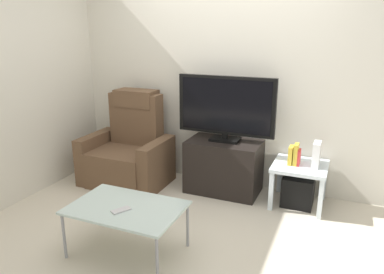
{
  "coord_description": "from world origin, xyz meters",
  "views": [
    {
      "loc": [
        1.28,
        -2.89,
        1.79
      ],
      "look_at": [
        -0.16,
        0.5,
        0.7
      ],
      "focal_mm": 34.57,
      "sensor_mm": 36.0,
      "label": 1
    }
  ],
  "objects_px": {
    "book_middle": "(296,154)",
    "book_rightmost": "(299,157)",
    "recliner_armchair": "(129,151)",
    "book_leftmost": "(291,155)",
    "coffee_table": "(126,209)",
    "television": "(226,107)",
    "tv_stand": "(224,166)",
    "game_console": "(316,154)",
    "subwoofer_box": "(298,190)",
    "cell_phone": "(121,210)",
    "side_table": "(300,171)"
  },
  "relations": [
    {
      "from": "subwoofer_box",
      "to": "tv_stand",
      "type": "bearing_deg",
      "value": 178.96
    },
    {
      "from": "game_console",
      "to": "coffee_table",
      "type": "height_order",
      "value": "game_console"
    },
    {
      "from": "coffee_table",
      "to": "recliner_armchair",
      "type": "bearing_deg",
      "value": 121.64
    },
    {
      "from": "game_console",
      "to": "subwoofer_box",
      "type": "bearing_deg",
      "value": -176.05
    },
    {
      "from": "coffee_table",
      "to": "television",
      "type": "bearing_deg",
      "value": 76.88
    },
    {
      "from": "coffee_table",
      "to": "cell_phone",
      "type": "height_order",
      "value": "cell_phone"
    },
    {
      "from": "book_leftmost",
      "to": "tv_stand",
      "type": "bearing_deg",
      "value": 177.25
    },
    {
      "from": "book_middle",
      "to": "book_rightmost",
      "type": "distance_m",
      "value": 0.04
    },
    {
      "from": "television",
      "to": "subwoofer_box",
      "type": "relative_size",
      "value": 3.44
    },
    {
      "from": "game_console",
      "to": "tv_stand",
      "type": "bearing_deg",
      "value": 179.71
    },
    {
      "from": "tv_stand",
      "to": "subwoofer_box",
      "type": "bearing_deg",
      "value": -1.04
    },
    {
      "from": "game_console",
      "to": "side_table",
      "type": "bearing_deg",
      "value": -176.05
    },
    {
      "from": "subwoofer_box",
      "to": "book_rightmost",
      "type": "distance_m",
      "value": 0.37
    },
    {
      "from": "television",
      "to": "tv_stand",
      "type": "bearing_deg",
      "value": -90.0
    },
    {
      "from": "book_middle",
      "to": "book_rightmost",
      "type": "height_order",
      "value": "book_middle"
    },
    {
      "from": "book_middle",
      "to": "game_console",
      "type": "distance_m",
      "value": 0.2
    },
    {
      "from": "television",
      "to": "side_table",
      "type": "distance_m",
      "value": 1.02
    },
    {
      "from": "coffee_table",
      "to": "tv_stand",
      "type": "bearing_deg",
      "value": 76.72
    },
    {
      "from": "television",
      "to": "cell_phone",
      "type": "distance_m",
      "value": 1.68
    },
    {
      "from": "side_table",
      "to": "cell_phone",
      "type": "bearing_deg",
      "value": -127.62
    },
    {
      "from": "book_rightmost",
      "to": "game_console",
      "type": "distance_m",
      "value": 0.18
    },
    {
      "from": "tv_stand",
      "to": "book_rightmost",
      "type": "height_order",
      "value": "book_rightmost"
    },
    {
      "from": "side_table",
      "to": "subwoofer_box",
      "type": "xyz_separation_m",
      "value": [
        0.0,
        0.0,
        -0.22
      ]
    },
    {
      "from": "subwoofer_box",
      "to": "game_console",
      "type": "height_order",
      "value": "game_console"
    },
    {
      "from": "book_rightmost",
      "to": "coffee_table",
      "type": "relative_size",
      "value": 0.18
    },
    {
      "from": "book_middle",
      "to": "book_leftmost",
      "type": "bearing_deg",
      "value": 180.0
    },
    {
      "from": "side_table",
      "to": "coffee_table",
      "type": "distance_m",
      "value": 1.86
    },
    {
      "from": "television",
      "to": "side_table",
      "type": "relative_size",
      "value": 2.0
    },
    {
      "from": "tv_stand",
      "to": "recliner_armchair",
      "type": "bearing_deg",
      "value": -171.97
    },
    {
      "from": "subwoofer_box",
      "to": "cell_phone",
      "type": "bearing_deg",
      "value": -127.62
    },
    {
      "from": "side_table",
      "to": "game_console",
      "type": "height_order",
      "value": "game_console"
    },
    {
      "from": "television",
      "to": "subwoofer_box",
      "type": "bearing_deg",
      "value": -2.33
    },
    {
      "from": "coffee_table",
      "to": "cell_phone",
      "type": "xyz_separation_m",
      "value": [
        0.0,
        -0.08,
        0.03
      ]
    },
    {
      "from": "television",
      "to": "recliner_armchair",
      "type": "height_order",
      "value": "television"
    },
    {
      "from": "recliner_armchair",
      "to": "cell_phone",
      "type": "height_order",
      "value": "recliner_armchair"
    },
    {
      "from": "television",
      "to": "book_middle",
      "type": "relative_size",
      "value": 4.91
    },
    {
      "from": "book_leftmost",
      "to": "coffee_table",
      "type": "distance_m",
      "value": 1.79
    },
    {
      "from": "recliner_armchair",
      "to": "coffee_table",
      "type": "relative_size",
      "value": 1.2
    },
    {
      "from": "book_rightmost",
      "to": "cell_phone",
      "type": "relative_size",
      "value": 1.08
    },
    {
      "from": "recliner_armchair",
      "to": "book_leftmost",
      "type": "xyz_separation_m",
      "value": [
        1.87,
        0.13,
        0.17
      ]
    },
    {
      "from": "book_middle",
      "to": "game_console",
      "type": "height_order",
      "value": "game_console"
    },
    {
      "from": "book_leftmost",
      "to": "game_console",
      "type": "height_order",
      "value": "game_console"
    },
    {
      "from": "recliner_armchair",
      "to": "book_leftmost",
      "type": "distance_m",
      "value": 1.88
    },
    {
      "from": "book_leftmost",
      "to": "television",
      "type": "bearing_deg",
      "value": 175.78
    },
    {
      "from": "book_rightmost",
      "to": "cell_phone",
      "type": "bearing_deg",
      "value": -127.46
    },
    {
      "from": "book_rightmost",
      "to": "book_middle",
      "type": "bearing_deg",
      "value": 180.0
    },
    {
      "from": "side_table",
      "to": "book_middle",
      "type": "xyz_separation_m",
      "value": [
        -0.05,
        -0.02,
        0.18
      ]
    },
    {
      "from": "tv_stand",
      "to": "book_middle",
      "type": "xyz_separation_m",
      "value": [
        0.78,
        -0.03,
        0.26
      ]
    },
    {
      "from": "coffee_table",
      "to": "cell_phone",
      "type": "distance_m",
      "value": 0.08
    },
    {
      "from": "recliner_armchair",
      "to": "book_rightmost",
      "type": "height_order",
      "value": "recliner_armchair"
    }
  ]
}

